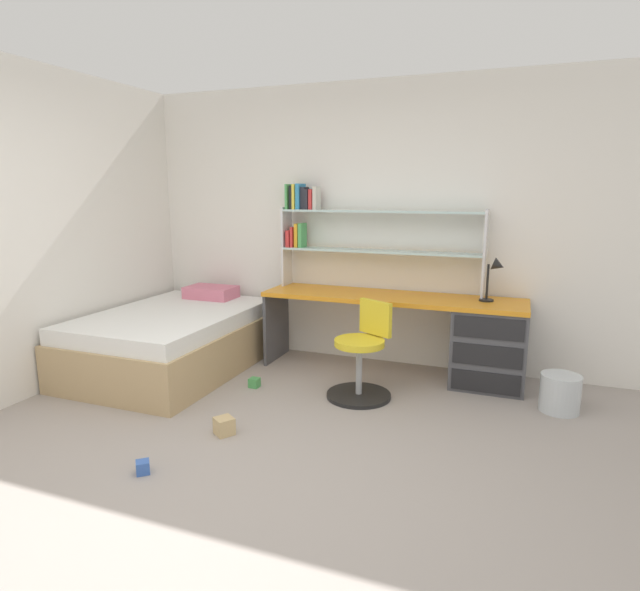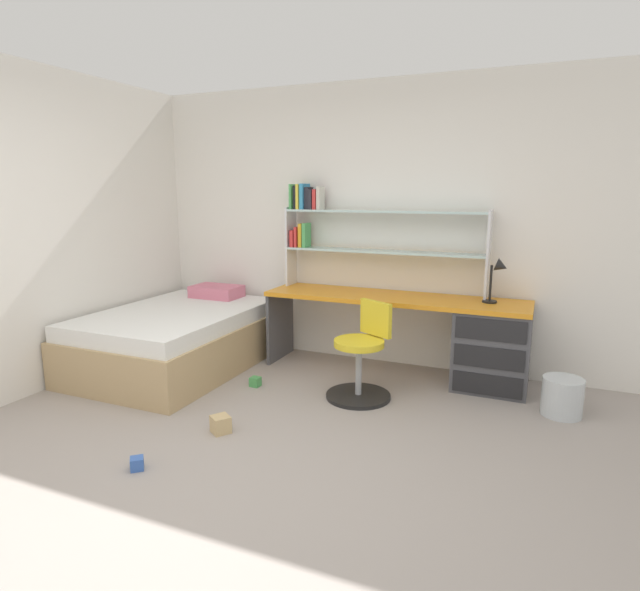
{
  "view_description": "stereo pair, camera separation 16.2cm",
  "coord_description": "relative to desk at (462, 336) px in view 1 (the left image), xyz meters",
  "views": [
    {
      "loc": [
        1.38,
        -2.36,
        1.64
      ],
      "look_at": [
        -0.09,
        1.45,
        0.82
      ],
      "focal_mm": 29.36,
      "sensor_mm": 36.0,
      "label": 1
    },
    {
      "loc": [
        1.53,
        -2.3,
        1.64
      ],
      "look_at": [
        -0.09,
        1.45,
        0.82
      ],
      "focal_mm": 29.36,
      "sensor_mm": 36.0,
      "label": 2
    }
  ],
  "objects": [
    {
      "name": "toy_block_blue_0",
      "position": [
        -1.57,
        -2.24,
        -0.37
      ],
      "size": [
        0.11,
        0.11,
        0.08
      ],
      "primitive_type": "cube",
      "rotation": [
        0.0,
        0.0,
        2.29
      ],
      "color": "#3860B7",
      "rests_on": "ground_plane"
    },
    {
      "name": "desk_lamp",
      "position": [
        0.24,
        0.02,
        0.57
      ],
      "size": [
        0.2,
        0.17,
        0.38
      ],
      "color": "black",
      "rests_on": "desk"
    },
    {
      "name": "toy_block_green_1",
      "position": [
        -1.61,
        -0.78,
        -0.37
      ],
      "size": [
        0.08,
        0.08,
        0.08
      ],
      "primitive_type": "cube",
      "rotation": [
        0.0,
        0.0,
        3.09
      ],
      "color": "#479E51",
      "rests_on": "ground_plane"
    },
    {
      "name": "bookshelf_hutch",
      "position": [
        -1.07,
        0.17,
        0.9
      ],
      "size": [
        1.89,
        0.22,
        0.99
      ],
      "color": "silver",
      "rests_on": "desk"
    },
    {
      "name": "swivel_chair",
      "position": [
        -0.7,
        -0.64,
        -0.1
      ],
      "size": [
        0.52,
        0.52,
        0.77
      ],
      "color": "black",
      "rests_on": "ground_plane"
    },
    {
      "name": "bed_platform",
      "position": [
        -2.53,
        -0.62,
        -0.13
      ],
      "size": [
        1.28,
        1.85,
        0.67
      ],
      "color": "tan",
      "rests_on": "ground_plane"
    },
    {
      "name": "room_shell",
      "position": [
        -2.13,
        -0.95,
        0.91
      ],
      "size": [
        5.47,
        5.9,
        2.63
      ],
      "color": "white",
      "rests_on": "ground_plane"
    },
    {
      "name": "ground_plane",
      "position": [
        -0.96,
        -2.14,
        -0.42
      ],
      "size": [
        5.47,
        5.9,
        0.02
      ],
      "primitive_type": "cube",
      "color": "#9E938C"
    },
    {
      "name": "toy_block_natural_2",
      "position": [
        -1.39,
        -1.63,
        -0.35
      ],
      "size": [
        0.16,
        0.16,
        0.12
      ],
      "primitive_type": "cube",
      "rotation": [
        0.0,
        0.0,
        2.55
      ],
      "color": "tan",
      "rests_on": "ground_plane"
    },
    {
      "name": "desk",
      "position": [
        0.0,
        0.0,
        0.0
      ],
      "size": [
        2.32,
        0.58,
        0.72
      ],
      "color": "orange",
      "rests_on": "ground_plane"
    },
    {
      "name": "waste_bin",
      "position": [
        0.78,
        -0.38,
        -0.26
      ],
      "size": [
        0.29,
        0.29,
        0.28
      ],
      "primitive_type": "cylinder",
      "color": "silver",
      "rests_on": "ground_plane"
    }
  ]
}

